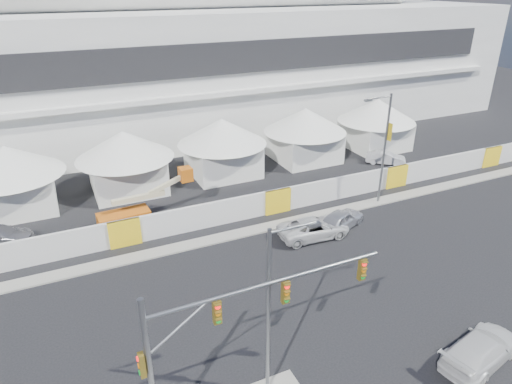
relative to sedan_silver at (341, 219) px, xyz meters
name	(u,v)px	position (x,y,z in m)	size (l,w,h in m)	color
ground	(302,358)	(-9.13, -10.14, -0.74)	(160.00, 160.00, 0.00)	black
far_curb	(427,190)	(10.87, 2.36, -0.68)	(80.00, 1.20, 0.12)	gray
stadium	(198,47)	(-0.42, 31.36, 8.70)	(80.00, 24.80, 21.98)	silver
tent_row	(176,149)	(-8.63, 13.86, 2.40)	(53.40, 8.40, 5.40)	white
hoarding_fence	(277,201)	(-3.13, 4.36, 0.26)	(70.00, 0.25, 2.00)	silver
scaffold_tower	(452,62)	(36.87, 25.86, 5.26)	(4.40, 4.40, 12.00)	#595B60
sedan_silver	(341,219)	(0.00, 0.00, 0.00)	(4.37, 1.76, 1.49)	silver
pickup_curb	(314,228)	(-2.48, -0.24, -0.01)	(5.28, 2.43, 1.47)	silver
pickup_near	(481,349)	(-1.31, -13.92, 0.00)	(5.12, 2.08, 1.49)	silver
lot_car_a	(386,158)	(11.73, 9.18, -0.10)	(3.91, 1.36, 1.29)	silver
traffic_mast	(207,347)	(-14.42, -11.57, 3.39)	(10.48, 0.68, 7.04)	slate
streetlight_median	(273,303)	(-11.39, -11.22, 4.22)	(2.32, 0.23, 8.39)	slate
streetlight_curb	(383,142)	(5.21, 2.36, 4.60)	(2.73, 0.61, 9.22)	slate
boom_lift	(133,212)	(-13.99, 7.16, 0.28)	(7.54, 1.89, 3.82)	#C15B12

